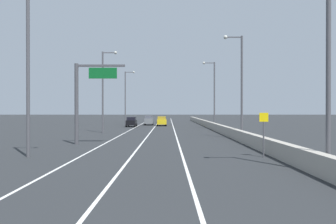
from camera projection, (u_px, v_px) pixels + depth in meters
name	position (u px, v px, depth m)	size (l,w,h in m)	color
ground_plane	(165.00, 125.00, 69.75)	(320.00, 320.00, 0.00)	#26282B
lane_stripe_left	(134.00, 128.00, 60.74)	(0.16, 130.00, 0.00)	silver
lane_stripe_center	(153.00, 128.00, 60.74)	(0.16, 130.00, 0.00)	silver
lane_stripe_right	(173.00, 128.00, 60.75)	(0.16, 130.00, 0.00)	silver
jersey_barrier_right	(221.00, 129.00, 45.76)	(0.60, 120.00, 1.10)	#9E998E
overhead_sign_gantry	(84.00, 93.00, 31.29)	(4.68, 0.36, 7.50)	#47474C
speed_advisory_sign	(263.00, 131.00, 22.75)	(0.60, 0.11, 3.00)	#4C4C51
lamp_post_right_near	(323.00, 44.00, 16.80)	(2.14, 0.44, 11.42)	#4C4C51
lamp_post_right_second	(239.00, 80.00, 37.17)	(2.14, 0.44, 11.42)	#4C4C51
lamp_post_right_third	(212.00, 91.00, 57.54)	(2.14, 0.44, 11.42)	#4C4C51
lamp_post_left_near	(31.00, 61.00, 22.77)	(2.14, 0.44, 11.42)	#4C4C51
lamp_post_left_mid	(104.00, 86.00, 47.21)	(2.14, 0.44, 11.42)	#4C4C51
lamp_post_left_far	(126.00, 94.00, 71.65)	(2.14, 0.44, 11.42)	#4C4C51
car_black_0	(131.00, 122.00, 64.21)	(1.85, 4.36, 1.85)	black
car_gray_1	(148.00, 120.00, 71.36)	(1.91, 4.62, 1.99)	slate
car_yellow_2	(161.00, 121.00, 68.06)	(2.08, 4.79, 1.90)	gold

